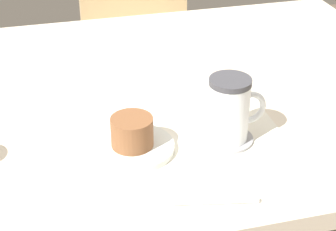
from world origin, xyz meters
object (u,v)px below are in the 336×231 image
object	(u,v)px
coffee_mug	(230,109)
pastry_plate	(133,147)
wooden_chair	(142,36)
pastry	(132,132)
dining_table	(179,119)

from	to	relation	value
coffee_mug	pastry_plate	bearing A→B (deg)	176.81
coffee_mug	wooden_chair	bearing A→B (deg)	86.92
wooden_chair	pastry	bearing A→B (deg)	76.43
wooden_chair	pastry_plate	bearing A→B (deg)	76.43
wooden_chair	coffee_mug	distance (m)	1.03
wooden_chair	pastry_plate	size ratio (longest dim) A/B	6.57
wooden_chair	coffee_mug	world-z (taller)	wooden_chair
pastry_plate	pastry	world-z (taller)	pastry
dining_table	pastry_plate	distance (m)	0.27
dining_table	coffee_mug	size ratio (longest dim) A/B	9.54
pastry_plate	coffee_mug	bearing A→B (deg)	-3.19
dining_table	pastry	xyz separation A→B (m)	(-0.14, -0.21, 0.12)
coffee_mug	dining_table	bearing A→B (deg)	97.33
pastry_plate	wooden_chair	bearing A→B (deg)	77.05
dining_table	coffee_mug	xyz separation A→B (m)	(0.03, -0.22, 0.14)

